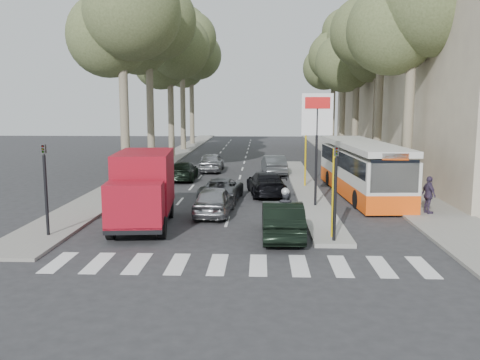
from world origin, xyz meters
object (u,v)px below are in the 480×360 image
at_px(red_truck, 143,188).
at_px(motorcycle, 285,214).
at_px(silver_hatchback, 214,201).
at_px(city_bus, 362,167).
at_px(dark_hatchback, 282,219).

height_order(red_truck, motorcycle, red_truck).
height_order(silver_hatchback, city_bus, city_bus).
bearing_deg(city_bus, dark_hatchback, -120.78).
bearing_deg(red_truck, silver_hatchback, 32.78).
xyz_separation_m(dark_hatchback, red_truck, (-5.75, 1.67, 0.91)).
distance_m(dark_hatchback, motorcycle, 0.23).
height_order(city_bus, motorcycle, city_bus).
bearing_deg(dark_hatchback, motorcycle, -140.32).
bearing_deg(motorcycle, dark_hatchback, -138.70).
bearing_deg(city_bus, motorcycle, -120.46).
distance_m(silver_hatchback, city_bus, 9.55).
relative_size(dark_hatchback, motorcycle, 1.89).
bearing_deg(motorcycle, city_bus, 64.07).
relative_size(silver_hatchback, city_bus, 0.35).
relative_size(dark_hatchback, red_truck, 0.73).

